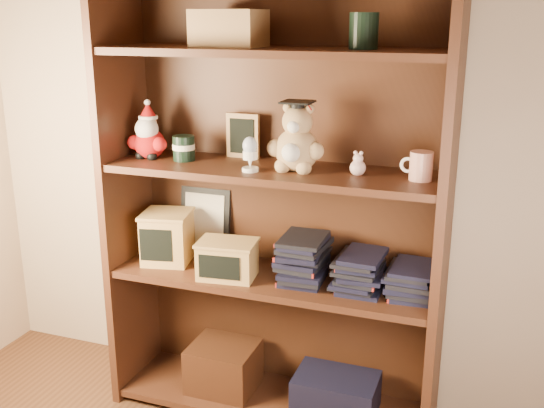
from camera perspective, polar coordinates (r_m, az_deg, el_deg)
The scene contains 17 objects.
room_envelope at distance 0.87m, azimuth -18.15°, elevation 13.20°, with size 3.04×3.04×2.51m.
bookcase at distance 2.27m, azimuth 0.37°, elevation -0.65°, with size 1.20×0.35×1.60m.
shelf_lower at distance 2.31m, azimuth -0.00°, elevation -6.73°, with size 1.14×0.33×0.02m.
shelf_upper at distance 2.18m, azimuth -0.00°, elevation 2.96°, with size 1.14×0.33×0.02m.
santa_plush at distance 2.36m, azimuth -11.03°, elevation 5.99°, with size 0.16×0.11×0.22m.
teachers_tin at distance 2.30m, azimuth -7.91°, elevation 5.01°, with size 0.08×0.08×0.09m.
chalkboard_plaque at distance 2.32m, azimuth -2.62°, elevation 6.07°, with size 0.13×0.07×0.16m.
egg_cup at distance 2.12m, azimuth -1.98°, elevation 4.61°, with size 0.06×0.06×0.12m.
grad_teddy_bear at distance 2.13m, azimuth 2.21°, elevation 5.42°, with size 0.20×0.17×0.24m.
pink_figurine at distance 2.09m, azimuth 7.71°, elevation 3.43°, with size 0.05×0.05×0.08m.
teacher_mug at distance 2.06m, azimuth 13.16°, elevation 3.34°, with size 0.10×0.07×0.09m.
certificate_frame at distance 2.50m, azimuth -6.02°, elevation -1.50°, with size 0.21×0.05×0.26m.
treats_box at distance 2.44m, azimuth -9.37°, elevation -2.91°, with size 0.21×0.21×0.19m.
pencils_box at distance 2.27m, azimuth -4.03°, elevation -4.94°, with size 0.22×0.17×0.14m.
book_stack_left at distance 2.24m, azimuth 2.86°, elevation -4.96°, with size 0.14×0.20×0.16m.
book_stack_mid at distance 2.20m, azimuth 7.89°, elevation -5.77°, with size 0.14×0.20×0.14m.
book_stack_right at distance 2.18m, azimuth 12.38°, elevation -6.67°, with size 0.14×0.20×0.11m.
Camera 1 is at (0.53, -0.69, 1.45)m, focal length 42.00 mm.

